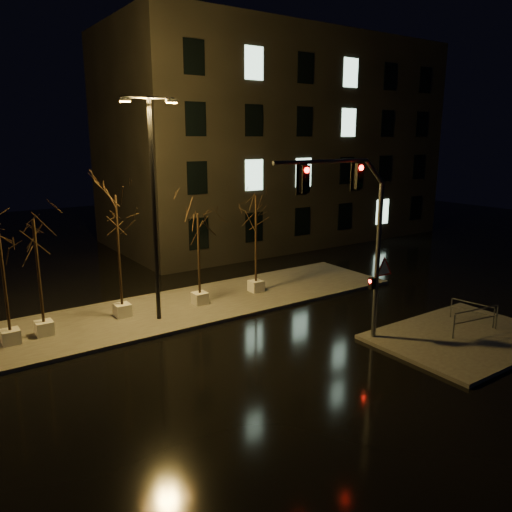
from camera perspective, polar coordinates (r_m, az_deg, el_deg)
ground at (r=18.77m, az=0.21°, el=-11.09°), size 90.00×90.00×0.00m
median at (r=23.57m, az=-8.17°, el=-5.83°), size 22.00×5.00×0.15m
sidewalk_corner at (r=21.61m, az=22.65°, el=-8.57°), size 7.00×5.00×0.15m
building at (r=39.87m, az=2.09°, el=12.97°), size 25.00×12.00×15.00m
tree_0 at (r=20.34m, az=-27.25°, el=1.11°), size 1.80×1.80×5.04m
tree_1 at (r=20.76m, az=-23.87°, el=1.07°), size 1.80×1.80×4.75m
tree_2 at (r=21.76m, az=-15.62°, el=3.66°), size 1.80×1.80×5.45m
tree_3 at (r=22.90m, az=-6.62°, el=2.51°), size 1.80×1.80×4.40m
tree_4 at (r=24.60m, az=-0.01°, el=4.47°), size 1.80×1.80×5.03m
traffic_signal_mast at (r=18.42m, az=11.54°, el=3.48°), size 5.66×0.34×6.92m
streetlight_main at (r=20.93m, az=-11.66°, el=6.74°), size 2.29×0.69×9.19m
guard_rail_a at (r=21.74m, az=23.87°, el=-6.45°), size 2.38×0.44×1.04m
guard_rail_b at (r=23.02m, az=23.48°, el=-5.64°), size 0.37×1.81×0.87m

